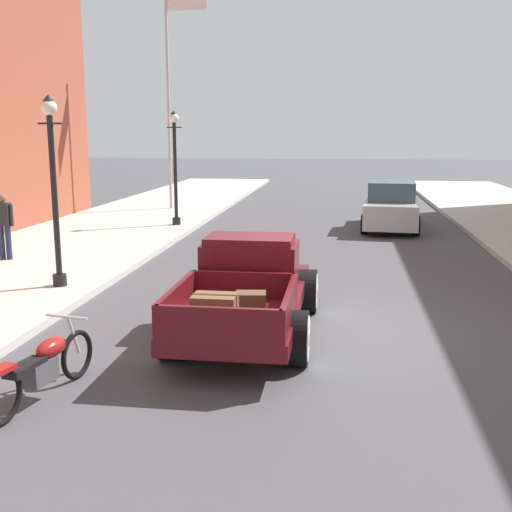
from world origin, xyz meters
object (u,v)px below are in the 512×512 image
object	(u,v)px
street_lamp_near	(53,177)
flagpole	(173,69)
hotrod_truck_maroon	(250,285)
street_lamp_far	(175,159)
motorcycle_parked	(42,366)
pedestrian_sidewalk_left	(4,222)
car_background_silver	(391,207)

from	to	relation	value
street_lamp_near	flagpole	xyz separation A→B (m)	(-1.11, 13.38, 3.39)
hotrod_truck_maroon	street_lamp_far	size ratio (longest dim) A/B	1.29
hotrod_truck_maroon	flagpole	distance (m)	16.87
motorcycle_parked	hotrod_truck_maroon	bearing A→B (deg)	56.60
street_lamp_near	street_lamp_far	size ratio (longest dim) A/B	1.00
street_lamp_near	motorcycle_parked	bearing A→B (deg)	-66.98
pedestrian_sidewalk_left	hotrod_truck_maroon	bearing A→B (deg)	-31.87
hotrod_truck_maroon	motorcycle_parked	world-z (taller)	hotrod_truck_maroon
motorcycle_parked	car_background_silver	size ratio (longest dim) A/B	0.47
car_background_silver	street_lamp_far	world-z (taller)	street_lamp_far
street_lamp_near	flagpole	world-z (taller)	flagpole
motorcycle_parked	flagpole	size ratio (longest dim) A/B	0.23
motorcycle_parked	flagpole	world-z (taller)	flagpole
hotrod_truck_maroon	street_lamp_near	bearing A→B (deg)	156.84
motorcycle_parked	street_lamp_far	xyz separation A→B (m)	(-2.01, 13.81, 1.94)
motorcycle_parked	street_lamp_near	world-z (taller)	street_lamp_near
street_lamp_far	flagpole	bearing A→B (deg)	105.06
car_background_silver	street_lamp_near	distance (m)	12.38
car_background_silver	hotrod_truck_maroon	bearing A→B (deg)	-105.38
pedestrian_sidewalk_left	car_background_silver	bearing A→B (deg)	36.44
street_lamp_near	street_lamp_far	distance (m)	8.80
car_background_silver	pedestrian_sidewalk_left	distance (m)	12.41
car_background_silver	street_lamp_near	xyz separation A→B (m)	(-7.43, -9.77, 1.62)
hotrod_truck_maroon	car_background_silver	world-z (taller)	car_background_silver
hotrod_truck_maroon	motorcycle_parked	size ratio (longest dim) A/B	2.36
street_lamp_near	flagpole	distance (m)	13.84
street_lamp_near	hotrod_truck_maroon	bearing A→B (deg)	-23.16
motorcycle_parked	pedestrian_sidewalk_left	world-z (taller)	pedestrian_sidewalk_left
motorcycle_parked	car_background_silver	distance (m)	15.71
hotrod_truck_maroon	flagpole	bearing A→B (deg)	109.41
street_lamp_near	street_lamp_far	bearing A→B (deg)	89.21
hotrod_truck_maroon	street_lamp_near	xyz separation A→B (m)	(-4.24, 1.81, 1.63)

